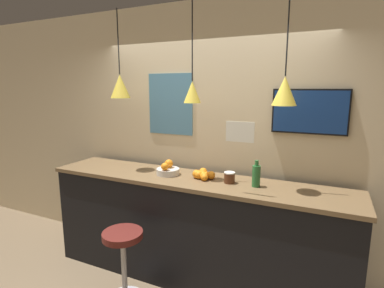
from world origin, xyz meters
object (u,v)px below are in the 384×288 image
Objects in this scene: bar_stool at (123,252)px; mounted_tv at (310,112)px; spread_jar at (229,178)px; juice_bottle at (256,176)px; fruit_bowl at (168,169)px.

bar_stool is 1.04× the size of mounted_tv.
bar_stool is 6.60× the size of spread_jar.
mounted_tv reaches higher than spread_jar.
bar_stool is at bearing -143.70° from spread_jar.
spread_jar is (-0.25, 0.00, -0.05)m from juice_bottle.
juice_bottle is 0.78m from mounted_tv.
juice_bottle is (1.07, 0.60, 0.71)m from bar_stool.
juice_bottle reaches higher than bar_stool.
juice_bottle is (0.93, -0.00, 0.05)m from fruit_bowl.
fruit_bowl reaches higher than spread_jar.
bar_stool is at bearing -147.01° from mounted_tv.
spread_jar is (0.82, 0.60, 0.66)m from bar_stool.
spread_jar reaches higher than bar_stool.
mounted_tv is (1.32, 0.35, 0.62)m from fruit_bowl.
bar_stool is at bearing -103.46° from fruit_bowl.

